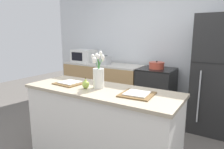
{
  "coord_description": "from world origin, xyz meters",
  "views": [
    {
      "loc": [
        1.26,
        -1.77,
        1.5
      ],
      "look_at": [
        0.0,
        0.25,
        1.02
      ],
      "focal_mm": 32.0,
      "sensor_mm": 36.0,
      "label": 1
    }
  ],
  "objects_px": {
    "flower_vase": "(99,75)",
    "plate_setting_left": "(71,83)",
    "pear_figurine": "(86,84)",
    "microwave": "(84,56)",
    "stove_range": "(156,93)",
    "cooking_pot": "(157,65)",
    "refrigerator": "(217,75)",
    "toaster": "(103,60)",
    "plate_setting_right": "(137,94)"
  },
  "relations": [
    {
      "from": "stove_range",
      "to": "refrigerator",
      "type": "relative_size",
      "value": 0.51
    },
    {
      "from": "refrigerator",
      "to": "cooking_pot",
      "type": "height_order",
      "value": "refrigerator"
    },
    {
      "from": "toaster",
      "to": "plate_setting_left",
      "type": "bearing_deg",
      "value": -70.04
    },
    {
      "from": "refrigerator",
      "to": "cooking_pot",
      "type": "xyz_separation_m",
      "value": [
        -0.96,
        -0.01,
        0.07
      ]
    },
    {
      "from": "plate_setting_left",
      "to": "cooking_pot",
      "type": "height_order",
      "value": "cooking_pot"
    },
    {
      "from": "plate_setting_right",
      "to": "toaster",
      "type": "bearing_deg",
      "value": 133.5
    },
    {
      "from": "pear_figurine",
      "to": "microwave",
      "type": "distance_m",
      "value": 2.2
    },
    {
      "from": "stove_range",
      "to": "plate_setting_right",
      "type": "height_order",
      "value": "plate_setting_right"
    },
    {
      "from": "stove_range",
      "to": "toaster",
      "type": "bearing_deg",
      "value": -177.74
    },
    {
      "from": "plate_setting_right",
      "to": "toaster",
      "type": "height_order",
      "value": "toaster"
    },
    {
      "from": "refrigerator",
      "to": "pear_figurine",
      "type": "distance_m",
      "value": 2.06
    },
    {
      "from": "pear_figurine",
      "to": "microwave",
      "type": "xyz_separation_m",
      "value": [
        -1.42,
        1.68,
        0.09
      ]
    },
    {
      "from": "pear_figurine",
      "to": "microwave",
      "type": "height_order",
      "value": "microwave"
    },
    {
      "from": "cooking_pot",
      "to": "plate_setting_right",
      "type": "bearing_deg",
      "value": -77.12
    },
    {
      "from": "stove_range",
      "to": "pear_figurine",
      "type": "height_order",
      "value": "pear_figurine"
    },
    {
      "from": "flower_vase",
      "to": "plate_setting_left",
      "type": "xyz_separation_m",
      "value": [
        -0.42,
        -0.01,
        -0.14
      ]
    },
    {
      "from": "flower_vase",
      "to": "cooking_pot",
      "type": "xyz_separation_m",
      "value": [
        0.12,
        1.57,
        -0.08
      ]
    },
    {
      "from": "stove_range",
      "to": "toaster",
      "type": "relative_size",
      "value": 3.25
    },
    {
      "from": "stove_range",
      "to": "pear_figurine",
      "type": "relative_size",
      "value": 7.1
    },
    {
      "from": "cooking_pot",
      "to": "refrigerator",
      "type": "bearing_deg",
      "value": 0.71
    },
    {
      "from": "stove_range",
      "to": "refrigerator",
      "type": "xyz_separation_m",
      "value": [
        0.95,
        0.0,
        0.44
      ]
    },
    {
      "from": "flower_vase",
      "to": "toaster",
      "type": "bearing_deg",
      "value": 122.64
    },
    {
      "from": "stove_range",
      "to": "microwave",
      "type": "relative_size",
      "value": 1.9
    },
    {
      "from": "pear_figurine",
      "to": "plate_setting_left",
      "type": "xyz_separation_m",
      "value": [
        -0.31,
        0.08,
        -0.04
      ]
    },
    {
      "from": "refrigerator",
      "to": "toaster",
      "type": "height_order",
      "value": "refrigerator"
    },
    {
      "from": "pear_figurine",
      "to": "flower_vase",
      "type": "bearing_deg",
      "value": 39.87
    },
    {
      "from": "cooking_pot",
      "to": "toaster",
      "type": "bearing_deg",
      "value": -178.3
    },
    {
      "from": "pear_figurine",
      "to": "toaster",
      "type": "bearing_deg",
      "value": 118.14
    },
    {
      "from": "refrigerator",
      "to": "microwave",
      "type": "distance_m",
      "value": 2.62
    },
    {
      "from": "plate_setting_left",
      "to": "pear_figurine",
      "type": "bearing_deg",
      "value": -14.64
    },
    {
      "from": "stove_range",
      "to": "plate_setting_right",
      "type": "distance_m",
      "value": 1.7
    },
    {
      "from": "refrigerator",
      "to": "plate_setting_right",
      "type": "height_order",
      "value": "refrigerator"
    },
    {
      "from": "stove_range",
      "to": "pear_figurine",
      "type": "bearing_deg",
      "value": -98.31
    },
    {
      "from": "toaster",
      "to": "cooking_pot",
      "type": "bearing_deg",
      "value": 1.7
    },
    {
      "from": "plate_setting_left",
      "to": "toaster",
      "type": "bearing_deg",
      "value": 109.96
    },
    {
      "from": "toaster",
      "to": "pear_figurine",
      "type": "bearing_deg",
      "value": -61.86
    },
    {
      "from": "pear_figurine",
      "to": "microwave",
      "type": "relative_size",
      "value": 0.27
    },
    {
      "from": "plate_setting_left",
      "to": "cooking_pot",
      "type": "distance_m",
      "value": 1.68
    },
    {
      "from": "plate_setting_right",
      "to": "microwave",
      "type": "bearing_deg",
      "value": 141.66
    },
    {
      "from": "stove_range",
      "to": "toaster",
      "type": "height_order",
      "value": "toaster"
    },
    {
      "from": "toaster",
      "to": "microwave",
      "type": "distance_m",
      "value": 0.55
    },
    {
      "from": "stove_range",
      "to": "microwave",
      "type": "height_order",
      "value": "microwave"
    },
    {
      "from": "refrigerator",
      "to": "cooking_pot",
      "type": "distance_m",
      "value": 0.96
    },
    {
      "from": "flower_vase",
      "to": "pear_figurine",
      "type": "xyz_separation_m",
      "value": [
        -0.11,
        -0.09,
        -0.1
      ]
    },
    {
      "from": "refrigerator",
      "to": "plate_setting_right",
      "type": "relative_size",
      "value": 5.22
    },
    {
      "from": "flower_vase",
      "to": "pear_figurine",
      "type": "bearing_deg",
      "value": -140.13
    },
    {
      "from": "plate_setting_left",
      "to": "toaster",
      "type": "relative_size",
      "value": 1.23
    },
    {
      "from": "flower_vase",
      "to": "microwave",
      "type": "bearing_deg",
      "value": 134.04
    },
    {
      "from": "plate_setting_left",
      "to": "plate_setting_right",
      "type": "height_order",
      "value": "same"
    },
    {
      "from": "microwave",
      "to": "stove_range",
      "type": "bearing_deg",
      "value": 0.02
    }
  ]
}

